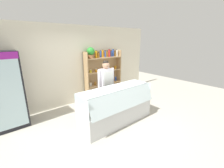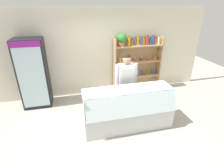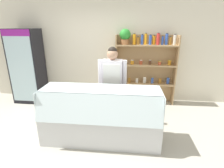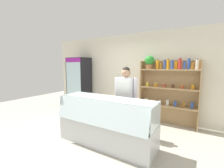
{
  "view_description": "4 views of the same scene",
  "coord_description": "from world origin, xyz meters",
  "px_view_note": "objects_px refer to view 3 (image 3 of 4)",
  "views": [
    {
      "loc": [
        -2.33,
        -2.84,
        2.23
      ],
      "look_at": [
        0.33,
        0.34,
        0.99
      ],
      "focal_mm": 24.0,
      "sensor_mm": 36.0,
      "label": 1
    },
    {
      "loc": [
        -1.05,
        -3.39,
        2.82
      ],
      "look_at": [
        -0.08,
        0.6,
        0.88
      ],
      "focal_mm": 28.0,
      "sensor_mm": 36.0,
      "label": 2
    },
    {
      "loc": [
        0.64,
        -2.84,
        2.06
      ],
      "look_at": [
        0.31,
        0.47,
        0.93
      ],
      "focal_mm": 28.0,
      "sensor_mm": 36.0,
      "label": 3
    },
    {
      "loc": [
        1.85,
        -2.62,
        1.68
      ],
      "look_at": [
        -0.01,
        0.46,
        1.24
      ],
      "focal_mm": 24.0,
      "sensor_mm": 36.0,
      "label": 4
    }
  ],
  "objects_px": {
    "deli_display_case": "(101,124)",
    "shop_clerk": "(112,80)",
    "drinks_fridge": "(28,67)",
    "shelving_unit": "(143,62)"
  },
  "relations": [
    {
      "from": "drinks_fridge",
      "to": "deli_display_case",
      "type": "distance_m",
      "value": 2.86
    },
    {
      "from": "deli_display_case",
      "to": "shop_clerk",
      "type": "xyz_separation_m",
      "value": [
        0.15,
        0.64,
        0.67
      ]
    },
    {
      "from": "shelving_unit",
      "to": "deli_display_case",
      "type": "relative_size",
      "value": 0.93
    },
    {
      "from": "deli_display_case",
      "to": "shop_clerk",
      "type": "relative_size",
      "value": 1.28
    },
    {
      "from": "deli_display_case",
      "to": "drinks_fridge",
      "type": "bearing_deg",
      "value": 144.73
    },
    {
      "from": "shop_clerk",
      "to": "shelving_unit",
      "type": "bearing_deg",
      "value": 59.7
    },
    {
      "from": "shelving_unit",
      "to": "shop_clerk",
      "type": "bearing_deg",
      "value": -120.3
    },
    {
      "from": "drinks_fridge",
      "to": "shelving_unit",
      "type": "height_order",
      "value": "drinks_fridge"
    },
    {
      "from": "deli_display_case",
      "to": "shop_clerk",
      "type": "distance_m",
      "value": 0.93
    },
    {
      "from": "drinks_fridge",
      "to": "deli_display_case",
      "type": "bearing_deg",
      "value": -35.27
    }
  ]
}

